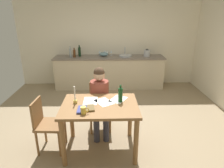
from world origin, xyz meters
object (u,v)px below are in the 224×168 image
book_magazine (90,108)px  mixing_bowl (104,54)px  dining_table (100,112)px  chair_at_table (100,104)px  wine_glass_back_left (105,52)px  candlestick (75,99)px  person_seated (100,97)px  wine_glass_back_right (100,52)px  coffee_mug (84,110)px  sink_unit (125,56)px  wine_glass_by_kettle (107,52)px  bottle_oil (70,53)px  wine_glass_near_sink (111,52)px  bottle_vinegar (74,53)px  chair_side_empty (46,123)px  stovetop_kettle (147,53)px  bottle_wine_red (79,52)px  book_cookery (82,110)px  wine_bottle_on_table (120,95)px

book_magazine → mixing_bowl: bearing=79.0°
dining_table → mixing_bowl: bearing=89.5°
chair_at_table → wine_glass_back_left: 2.38m
candlestick → wine_glass_back_left: bearing=81.7°
person_seated → wine_glass_back_right: (-0.08, 2.47, 0.33)m
coffee_mug → wine_glass_back_left: wine_glass_back_left is taller
chair_at_table → wine_glass_back_left: size_ratio=5.56×
sink_unit → wine_glass_by_kettle: (-0.51, 0.15, 0.09)m
bottle_oil → wine_glass_back_left: (0.94, 0.25, -0.02)m
sink_unit → wine_glass_near_sink: size_ratio=2.34×
chair_at_table → wine_glass_back_left: (0.09, 2.32, 0.53)m
bottle_vinegar → mixing_bowl: (0.81, 0.15, -0.05)m
mixing_bowl → chair_side_empty: bearing=-106.5°
chair_side_empty → bottle_vinegar: bottle_vinegar is taller
person_seated → book_magazine: (-0.12, -0.65, 0.12)m
bottle_vinegar → chair_at_table: bearing=-70.3°
person_seated → stovetop_kettle: bearing=61.5°
coffee_mug → bottle_wine_red: size_ratio=0.37×
stovetop_kettle → wine_glass_back_left: bearing=172.8°
coffee_mug → book_cookery: (-0.03, 0.08, -0.04)m
chair_at_table → mixing_bowl: mixing_bowl is taller
bottle_wine_red → wine_glass_back_right: size_ratio=2.02×
wine_bottle_on_table → stovetop_kettle: (0.93, 2.74, 0.10)m
chair_at_table → person_seated: (0.01, -0.15, 0.20)m
bottle_oil → wine_glass_back_right: bearing=17.3°
wine_glass_near_sink → chair_at_table: bearing=-96.6°
coffee_mug → mixing_bowl: bearing=85.8°
candlestick → bottle_wine_red: bottle_wine_red is taller
chair_at_table → candlestick: candlestick is taller
coffee_mug → book_magazine: 0.16m
wine_glass_by_kettle → coffee_mug: bearing=-95.7°
person_seated → chair_side_empty: size_ratio=1.40×
bottle_vinegar → bottle_wine_red: bearing=42.9°
coffee_mug → mixing_bowl: 3.19m
candlestick → mixing_bowl: size_ratio=1.11×
wine_glass_back_right → chair_side_empty: bearing=-103.8°
dining_table → stovetop_kettle: (1.24, 2.83, 0.34)m
mixing_bowl → wine_glass_near_sink: 0.23m
book_magazine → wine_glass_back_left: bearing=78.6°
chair_side_empty → wine_glass_by_kettle: bearing=72.3°
chair_side_empty → bottle_oil: bottle_oil is taller
chair_side_empty → chair_at_table: bearing=38.6°
wine_bottle_on_table → wine_glass_by_kettle: bearing=93.8°
sink_unit → wine_bottle_on_table: bearing=-96.7°
person_seated → wine_bottle_on_table: (0.33, -0.42, 0.22)m
stovetop_kettle → wine_glass_by_kettle: 1.13m
book_cookery → bottle_oil: bottle_oil is taller
stovetop_kettle → wine_glass_back_left: size_ratio=1.43×
stovetop_kettle → wine_glass_near_sink: size_ratio=1.43×
bottle_oil → wine_glass_near_sink: (1.12, 0.25, -0.02)m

